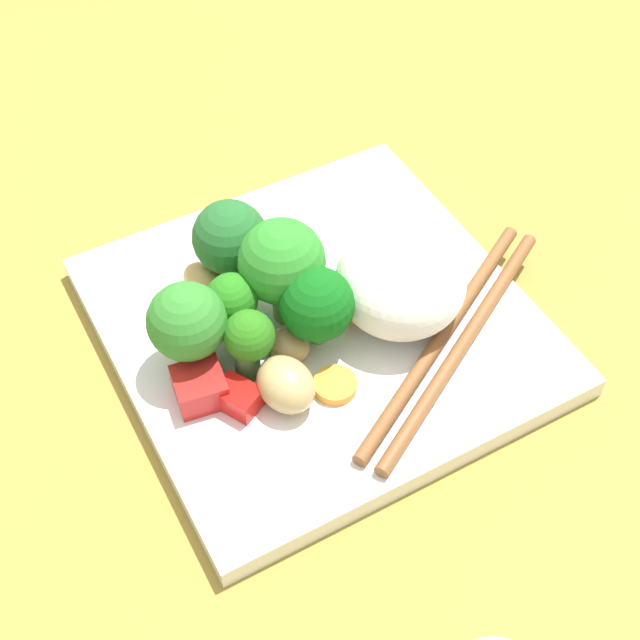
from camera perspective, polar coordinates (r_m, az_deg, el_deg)
name	(u,v)px	position (r cm, az deg, el deg)	size (l,w,h in cm)	color
ground_plane	(319,342)	(55.09, -0.07, -1.44)	(110.00, 110.00, 2.00)	olive
square_plate	(319,325)	(53.75, -0.07, -0.30)	(24.13, 24.13, 1.45)	white
rice_mound	(401,281)	(51.57, 5.23, 2.55)	(7.69, 7.99, 5.60)	white
broccoli_floret_0	(282,264)	(50.45, -2.45, 3.61)	(5.06, 5.06, 6.94)	#6CA74D
broccoli_floret_1	(232,302)	(50.15, -5.69, 1.19)	(3.03, 3.03, 4.85)	#61A54E
broccoli_floret_2	(230,239)	(52.78, -5.81, 5.19)	(4.55, 4.55, 6.13)	#84BB54
broccoli_floret_3	(186,322)	(48.97, -8.62, -0.10)	(4.46, 4.46, 6.12)	#559447
broccoli_floret_4	(249,340)	(48.74, -4.62, -1.27)	(2.93, 2.93, 4.53)	#55924B
broccoli_floret_5	(317,305)	(49.37, -0.20, 0.98)	(4.31, 4.31, 5.57)	#62A94E
carrot_slice_0	(335,385)	(49.74, 0.99, -4.22)	(2.49, 2.49, 0.59)	#FC9C30
carrot_slice_1	(187,322)	(53.20, -8.58, -0.12)	(2.33, 2.33, 0.52)	orange
carrot_slice_2	(346,307)	(53.31, 1.70, 0.82)	(3.00, 3.00, 0.60)	orange
pepper_chunk_0	(238,398)	(48.93, -5.30, -5.00)	(2.39, 1.81, 1.44)	red
pepper_chunk_1	(200,387)	(49.33, -7.77, -4.31)	(2.70, 2.74, 1.85)	red
chicken_piece_0	(289,345)	(50.80, -2.04, -1.64)	(2.58, 2.24, 1.66)	tan
chicken_piece_1	(286,385)	(48.46, -2.22, -4.18)	(3.73, 3.00, 2.75)	tan
chicken_piece_2	(204,281)	(54.15, -7.52, 2.49)	(2.98, 2.10, 2.11)	tan
chopstick_pair	(453,339)	(52.14, 8.58, -1.24)	(17.93, 12.77, 0.85)	brown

